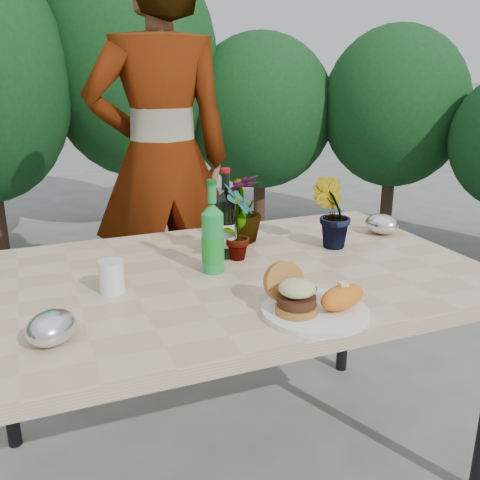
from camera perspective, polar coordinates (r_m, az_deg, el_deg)
name	(u,v)px	position (r m, az deg, el deg)	size (l,w,h in m)	color
ground	(232,467)	(2.08, -0.89, -23.01)	(80.00, 80.00, 0.00)	#62625D
patio_table	(231,289)	(1.71, -1.00, -5.21)	(1.60, 1.00, 0.75)	tan
shrub_hedge	(109,106)	(3.21, -13.83, 13.71)	(6.96, 5.08, 2.33)	#382316
dinner_plate	(315,312)	(1.42, 7.99, -7.56)	(0.28, 0.28, 0.01)	white
burger_stack	(293,293)	(1.39, 5.72, -5.68)	(0.11, 0.16, 0.11)	#B7722D
sweet_potato	(342,297)	(1.42, 10.85, -5.98)	(0.15, 0.08, 0.06)	orange
grilled_veg	(304,290)	(1.50, 6.85, -5.36)	(0.08, 0.05, 0.03)	olive
wine_bottle	(226,225)	(1.79, -1.51, 1.61)	(0.07, 0.07, 0.30)	black
sparkling_water	(213,239)	(1.66, -2.92, 0.11)	(0.07, 0.07, 0.29)	#1A9037
plastic_cup	(112,277)	(1.57, -13.53, -3.82)	(0.07, 0.07, 0.10)	silver
seedling_left	(238,223)	(1.76, -0.26, 1.87)	(0.14, 0.09, 0.26)	#29521C
seedling_mid	(331,213)	(1.92, 9.73, 2.85)	(0.14, 0.11, 0.25)	#27581E
seedling_right	(242,208)	(1.96, 0.26, 3.42)	(0.14, 0.14, 0.25)	#265D20
blue_bowl	(229,223)	(2.06, -1.20, 1.87)	(0.12, 0.12, 0.09)	silver
foil_packet_left	(52,328)	(1.33, -19.45, -8.81)	(0.13, 0.11, 0.08)	silver
foil_packet_right	(382,224)	(2.14, 14.89, 1.65)	(0.13, 0.11, 0.08)	silver
person	(162,161)	(2.57, -8.31, 8.30)	(0.69, 0.45, 1.89)	#8D5746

